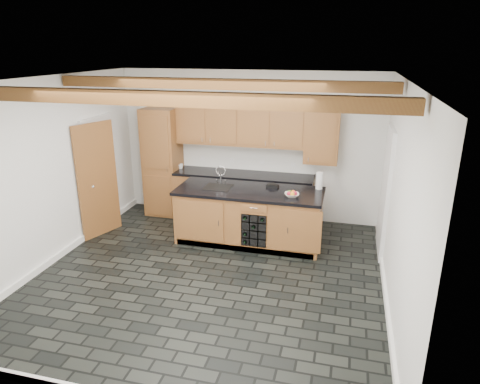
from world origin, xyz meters
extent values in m
plane|color=black|center=(0.00, 0.00, 0.00)|extent=(5.00, 5.00, 0.00)
plane|color=white|center=(0.00, 2.50, 1.40)|extent=(5.00, 0.00, 5.00)
plane|color=white|center=(-2.50, 0.00, 1.40)|extent=(0.00, 5.00, 5.00)
plane|color=white|center=(2.50, 0.00, 1.40)|extent=(0.00, 5.00, 5.00)
plane|color=white|center=(0.00, 0.00, 2.80)|extent=(5.00, 5.00, 0.00)
cube|color=brown|center=(0.00, -1.20, 2.70)|extent=(4.90, 0.15, 0.15)
cube|color=brown|center=(0.00, 0.60, 2.70)|extent=(4.90, 0.15, 0.15)
cube|color=white|center=(-2.48, 0.00, 0.05)|extent=(0.04, 5.00, 0.10)
cube|color=white|center=(2.48, 0.00, 0.05)|extent=(0.04, 5.00, 0.10)
cube|color=white|center=(-2.47, 1.30, 1.02)|extent=(0.06, 0.94, 2.04)
cube|color=#995F31|center=(-2.32, 0.95, 1.00)|extent=(0.31, 0.77, 2.00)
cube|color=white|center=(2.47, 1.50, 1.02)|extent=(0.06, 0.98, 2.04)
cube|color=black|center=(2.50, 1.50, 1.00)|extent=(0.02, 0.86, 1.96)
cube|color=#995F31|center=(-1.65, 2.20, 1.05)|extent=(0.65, 0.60, 2.10)
cube|color=#995F31|center=(-0.02, 2.20, 0.44)|extent=(2.60, 0.60, 0.88)
cube|color=black|center=(-0.02, 2.20, 0.91)|extent=(2.64, 0.62, 0.05)
cube|color=white|center=(-0.02, 2.49, 1.19)|extent=(2.60, 0.02, 0.52)
cube|color=#995F31|center=(-0.12, 2.33, 1.83)|extent=(2.40, 0.35, 0.75)
cube|color=#995F31|center=(1.38, 2.33, 1.70)|extent=(0.60, 0.35, 1.00)
cube|color=#995F31|center=(0.30, 1.30, 0.44)|extent=(2.40, 0.90, 0.88)
cube|color=black|center=(0.30, 1.30, 0.91)|extent=(2.46, 0.96, 0.05)
cube|color=#995F31|center=(-0.42, 0.84, 0.48)|extent=(0.80, 0.02, 0.70)
cube|color=#995F31|center=(1.25, 0.84, 0.48)|extent=(0.60, 0.02, 0.70)
cube|color=black|center=(0.48, 0.99, 0.40)|extent=(0.42, 0.30, 0.56)
cylinder|color=black|center=(0.62, 0.95, 0.61)|extent=(0.07, 0.26, 0.07)
cylinder|color=black|center=(0.34, 0.95, 0.19)|extent=(0.07, 0.26, 0.07)
cylinder|color=black|center=(0.48, 0.95, 0.47)|extent=(0.07, 0.26, 0.07)
cylinder|color=black|center=(0.34, 0.95, 0.33)|extent=(0.07, 0.26, 0.07)
cylinder|color=black|center=(0.34, 0.95, 0.61)|extent=(0.07, 0.26, 0.07)
cube|color=black|center=(-0.25, 1.30, 0.93)|extent=(0.45, 0.40, 0.02)
cylinder|color=silver|center=(-0.25, 1.48, 1.03)|extent=(0.02, 0.02, 0.20)
torus|color=silver|center=(-0.25, 1.48, 1.17)|extent=(0.18, 0.02, 0.18)
cylinder|color=silver|center=(-0.33, 1.48, 0.97)|extent=(0.02, 0.02, 0.08)
cylinder|color=silver|center=(-0.17, 1.48, 0.97)|extent=(0.02, 0.02, 0.08)
cube|color=black|center=(0.65, 1.54, 0.95)|extent=(0.22, 0.14, 0.04)
cylinder|color=black|center=(0.65, 1.54, 0.98)|extent=(0.13, 0.13, 0.02)
imported|color=silver|center=(1.03, 1.14, 0.96)|extent=(0.27, 0.27, 0.06)
sphere|color=#AD1731|center=(1.08, 1.14, 0.99)|extent=(0.07, 0.07, 0.07)
sphere|color=orange|center=(1.05, 1.19, 0.99)|extent=(0.07, 0.07, 0.07)
sphere|color=#4B8725|center=(0.99, 1.17, 0.99)|extent=(0.07, 0.07, 0.07)
sphere|color=#B61B34|center=(0.99, 1.11, 0.99)|extent=(0.07, 0.07, 0.07)
sphere|color=orange|center=(1.05, 1.09, 0.99)|extent=(0.07, 0.07, 0.07)
cylinder|color=white|center=(1.42, 1.64, 1.07)|extent=(0.11, 0.11, 0.28)
imported|color=white|center=(-1.30, 2.24, 0.97)|extent=(0.11, 0.11, 0.09)
camera|label=1|loc=(1.82, -5.28, 3.21)|focal=32.00mm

